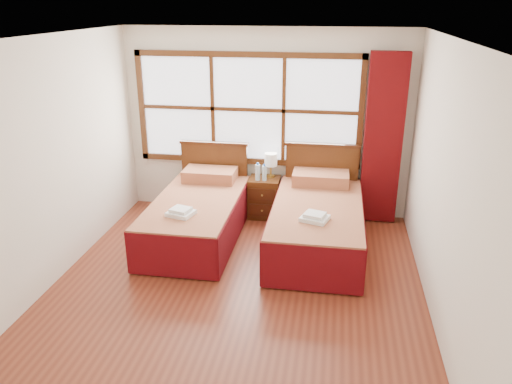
# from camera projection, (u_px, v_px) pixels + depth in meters

# --- Properties ---
(floor) EXTENTS (4.50, 4.50, 0.00)m
(floor) POSITION_uv_depth(u_px,v_px,m) (236.00, 289.00, 5.38)
(floor) COLOR brown
(floor) RESTS_ON ground
(ceiling) EXTENTS (4.50, 4.50, 0.00)m
(ceiling) POSITION_uv_depth(u_px,v_px,m) (231.00, 38.00, 4.44)
(ceiling) COLOR white
(ceiling) RESTS_ON wall_back
(wall_back) EXTENTS (4.00, 0.00, 4.00)m
(wall_back) POSITION_uv_depth(u_px,v_px,m) (266.00, 124.00, 6.98)
(wall_back) COLOR silver
(wall_back) RESTS_ON floor
(wall_left) EXTENTS (0.00, 4.50, 4.50)m
(wall_left) POSITION_uv_depth(u_px,v_px,m) (46.00, 166.00, 5.21)
(wall_left) COLOR silver
(wall_left) RESTS_ON floor
(wall_right) EXTENTS (0.00, 4.50, 4.50)m
(wall_right) POSITION_uv_depth(u_px,v_px,m) (445.00, 187.00, 4.61)
(wall_right) COLOR silver
(wall_right) RESTS_ON floor
(window) EXTENTS (3.16, 0.06, 1.56)m
(window) POSITION_uv_depth(u_px,v_px,m) (248.00, 109.00, 6.91)
(window) COLOR white
(window) RESTS_ON wall_back
(curtain) EXTENTS (0.50, 0.16, 2.30)m
(curtain) POSITION_uv_depth(u_px,v_px,m) (383.00, 140.00, 6.66)
(curtain) COLOR #5E090C
(curtain) RESTS_ON wall_back
(bed_left) EXTENTS (1.06, 2.08, 1.03)m
(bed_left) POSITION_uv_depth(u_px,v_px,m) (198.00, 214.00, 6.48)
(bed_left) COLOR #411E0D
(bed_left) RESTS_ON floor
(bed_right) EXTENTS (1.11, 2.14, 1.08)m
(bed_right) POSITION_uv_depth(u_px,v_px,m) (317.00, 221.00, 6.24)
(bed_right) COLOR #411E0D
(bed_right) RESTS_ON floor
(nightstand) EXTENTS (0.43, 0.43, 0.57)m
(nightstand) POSITION_uv_depth(u_px,v_px,m) (264.00, 197.00, 7.11)
(nightstand) COLOR #4B2710
(nightstand) RESTS_ON floor
(towels_left) EXTENTS (0.35, 0.32, 0.09)m
(towels_left) POSITION_uv_depth(u_px,v_px,m) (181.00, 212.00, 5.86)
(towels_left) COLOR white
(towels_left) RESTS_ON bed_left
(towels_right) EXTENTS (0.36, 0.33, 0.09)m
(towels_right) POSITION_uv_depth(u_px,v_px,m) (315.00, 217.00, 5.66)
(towels_right) COLOR white
(towels_right) RESTS_ON bed_right
(lamp) EXTENTS (0.18, 0.18, 0.34)m
(lamp) POSITION_uv_depth(u_px,v_px,m) (271.00, 160.00, 6.99)
(lamp) COLOR gold
(lamp) RESTS_ON nightstand
(bottle_near) EXTENTS (0.07, 0.07, 0.25)m
(bottle_near) POSITION_uv_depth(u_px,v_px,m) (258.00, 172.00, 6.90)
(bottle_near) COLOR #BCE1F2
(bottle_near) RESTS_ON nightstand
(bottle_far) EXTENTS (0.06, 0.06, 0.24)m
(bottle_far) POSITION_uv_depth(u_px,v_px,m) (264.00, 173.00, 6.89)
(bottle_far) COLOR #BCE1F2
(bottle_far) RESTS_ON nightstand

